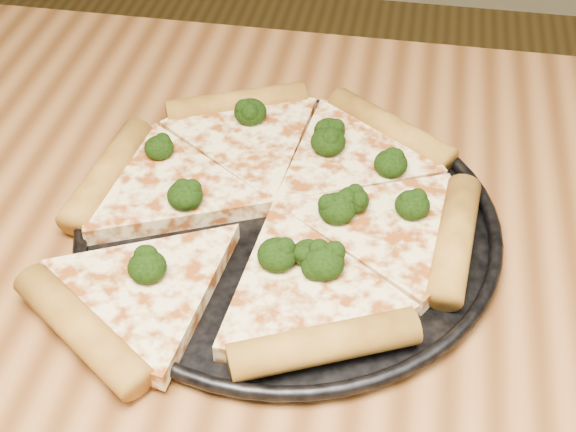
# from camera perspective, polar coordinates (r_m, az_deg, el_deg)

# --- Properties ---
(pizza_pan) EXTENTS (0.34, 0.34, 0.02)m
(pizza_pan) POSITION_cam_1_polar(r_m,az_deg,el_deg) (0.63, 0.00, -0.56)
(pizza_pan) COLOR black
(pizza_pan) RESTS_ON dining_table
(pizza) EXTENTS (0.34, 0.37, 0.03)m
(pizza) POSITION_cam_1_polar(r_m,az_deg,el_deg) (0.63, -1.47, 0.57)
(pizza) COLOR #FFE49C
(pizza) RESTS_ON pizza_pan
(broccoli_florets) EXTENTS (0.24, 0.23, 0.02)m
(broccoli_florets) POSITION_cam_1_polar(r_m,az_deg,el_deg) (0.63, 0.51, 1.60)
(broccoli_florets) COLOR black
(broccoli_florets) RESTS_ON pizza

